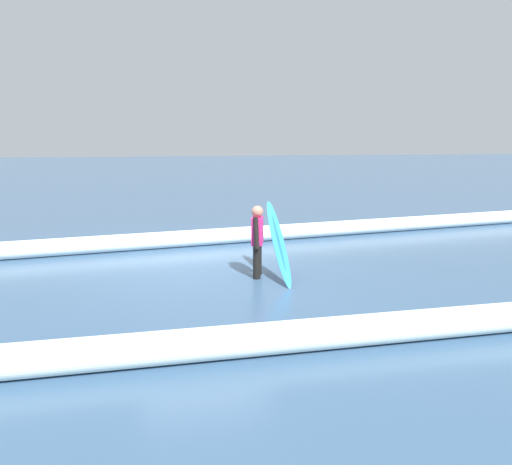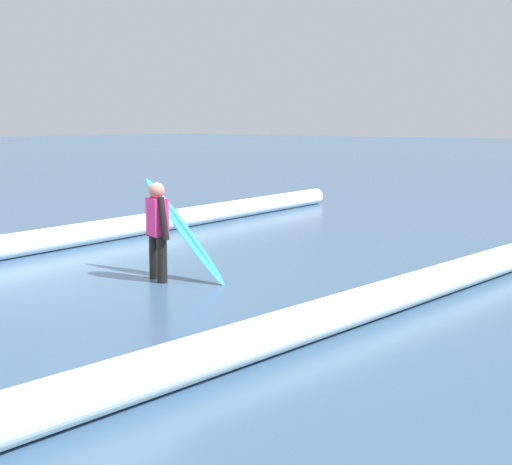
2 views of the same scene
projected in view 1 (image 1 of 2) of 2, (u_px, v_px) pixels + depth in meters
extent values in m
plane|color=#355373|center=(201.00, 271.00, 9.49)|extent=(166.66, 166.66, 0.00)
cylinder|color=black|center=(258.00, 259.00, 9.18)|extent=(0.14, 0.14, 0.63)
cylinder|color=black|center=(257.00, 262.00, 8.91)|extent=(0.14, 0.14, 0.63)
cube|color=#D82672|center=(257.00, 231.00, 8.94)|extent=(0.31, 0.39, 0.52)
sphere|color=#B37260|center=(257.00, 212.00, 8.87)|extent=(0.22, 0.22, 0.22)
cylinder|color=black|center=(259.00, 229.00, 9.15)|extent=(0.09, 0.21, 0.59)
cylinder|color=black|center=(256.00, 233.00, 8.73)|extent=(0.09, 0.19, 0.59)
ellipsoid|color=#268CE5|center=(278.00, 242.00, 8.94)|extent=(0.29, 1.58, 1.40)
ellipsoid|color=blue|center=(278.00, 242.00, 8.93)|extent=(0.14, 1.27, 1.13)
cylinder|color=white|center=(283.00, 232.00, 12.56)|extent=(15.76, 1.57, 0.40)
cylinder|color=white|center=(252.00, 340.00, 5.69)|extent=(22.69, 1.58, 0.40)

